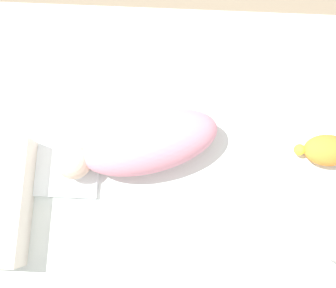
% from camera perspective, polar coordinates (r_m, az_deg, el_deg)
% --- Properties ---
extents(ground_plane, '(12.00, 12.00, 0.00)m').
position_cam_1_polar(ground_plane, '(1.50, 2.11, -1.76)').
color(ground_plane, '#7A6B56').
extents(bed_mattress, '(1.50, 0.99, 0.20)m').
position_cam_1_polar(bed_mattress, '(1.40, 2.26, -1.12)').
color(bed_mattress, white).
rests_on(bed_mattress, ground_plane).
extents(burp_cloth, '(0.20, 0.21, 0.02)m').
position_cam_1_polar(burp_cloth, '(1.32, -14.33, -2.96)').
color(burp_cloth, white).
rests_on(burp_cloth, bed_mattress).
extents(swaddled_baby, '(0.52, 0.31, 0.16)m').
position_cam_1_polar(swaddled_baby, '(1.22, -3.55, -0.02)').
color(swaddled_baby, pink).
rests_on(swaddled_baby, bed_mattress).
extents(turtle_plush, '(0.18, 0.10, 0.08)m').
position_cam_1_polar(turtle_plush, '(1.36, 22.05, -1.03)').
color(turtle_plush, orange).
rests_on(turtle_plush, bed_mattress).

